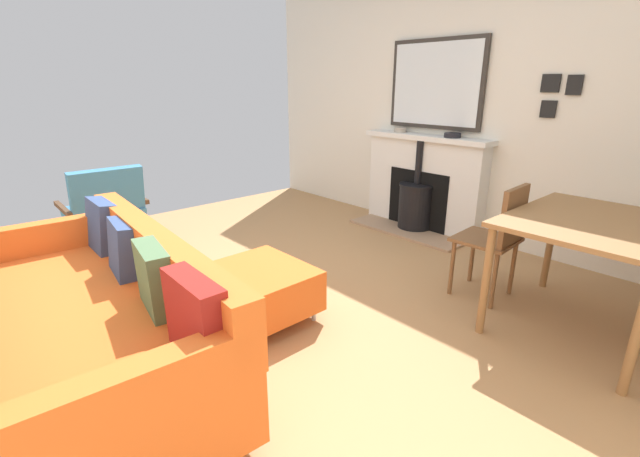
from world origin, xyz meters
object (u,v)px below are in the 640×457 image
at_px(sofa, 102,318).
at_px(ottoman, 263,287).
at_px(mantel_bowl_near, 400,130).
at_px(armchair_accent, 105,205).
at_px(dining_chair_near_fireplace, 498,233).
at_px(dining_table, 594,234).
at_px(fireplace, 421,189).
at_px(mantel_bowl_far, 452,135).

relative_size(sofa, ottoman, 3.23).
xyz_separation_m(mantel_bowl_near, sofa, (3.37, 0.71, -0.69)).
height_order(armchair_accent, dining_chair_near_fireplace, dining_chair_near_fireplace).
bearing_deg(ottoman, mantel_bowl_near, -162.06).
relative_size(ottoman, dining_table, 0.61).
height_order(mantel_bowl_near, ottoman, mantel_bowl_near).
xyz_separation_m(armchair_accent, dining_chair_near_fireplace, (-1.80, 2.81, 0.04)).
height_order(ottoman, dining_chair_near_fireplace, dining_chair_near_fireplace).
bearing_deg(ottoman, dining_chair_near_fireplace, 147.65).
distance_m(fireplace, armchair_accent, 3.13).
xyz_separation_m(fireplace, dining_chair_near_fireplace, (0.96, 1.33, 0.07)).
height_order(mantel_bowl_near, sofa, mantel_bowl_near).
height_order(mantel_bowl_far, sofa, mantel_bowl_far).
distance_m(armchair_accent, dining_table, 3.84).
bearing_deg(armchair_accent, mantel_bowl_near, 157.64).
bearing_deg(ottoman, mantel_bowl_far, -176.82).
xyz_separation_m(mantel_bowl_far, dining_table, (0.98, 1.61, -0.38)).
height_order(mantel_bowl_far, dining_chair_near_fireplace, mantel_bowl_far).
bearing_deg(mantel_bowl_near, sofa, 11.87).
distance_m(sofa, armchair_accent, 1.94).
bearing_deg(mantel_bowl_far, fireplace, -87.28).
xyz_separation_m(mantel_bowl_near, dining_chair_near_fireplace, (0.98, 1.67, -0.53)).
bearing_deg(armchair_accent, fireplace, 151.81).
height_order(sofa, dining_chair_near_fireplace, dining_chair_near_fireplace).
relative_size(fireplace, ottoman, 2.18).
distance_m(mantel_bowl_far, dining_table, 1.93).
bearing_deg(fireplace, dining_table, 63.22).
distance_m(mantel_bowl_near, dining_chair_near_fireplace, 2.01).
bearing_deg(dining_table, mantel_bowl_near, -113.53).
bearing_deg(fireplace, mantel_bowl_far, 92.72).
height_order(sofa, ottoman, sofa).
relative_size(mantel_bowl_far, ottoman, 0.25).
height_order(armchair_accent, dining_table, armchair_accent).
relative_size(mantel_bowl_near, armchair_accent, 0.16).
relative_size(mantel_bowl_near, dining_table, 0.12).
relative_size(mantel_bowl_near, ottoman, 0.20).
bearing_deg(fireplace, armchair_accent, -28.19).
bearing_deg(dining_chair_near_fireplace, armchair_accent, -57.43).
height_order(fireplace, mantel_bowl_far, mantel_bowl_far).
height_order(ottoman, armchair_accent, armchair_accent).
distance_m(fireplace, dining_table, 2.16).
distance_m(ottoman, dining_table, 2.09).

